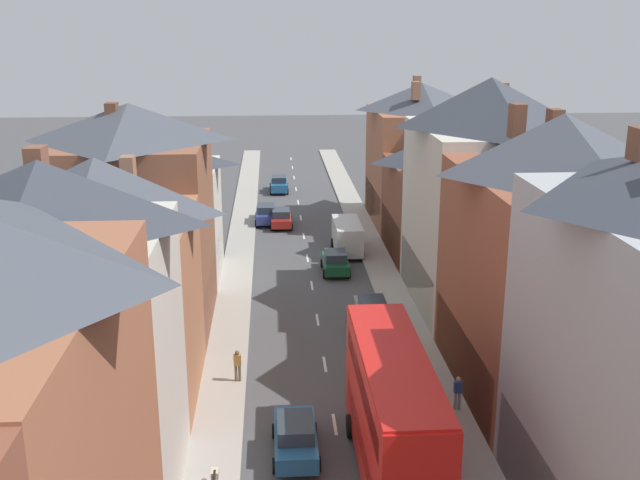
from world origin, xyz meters
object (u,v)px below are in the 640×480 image
double_decker_bus_lead (393,416)px  car_near_silver (390,364)px  pedestrian_far_left (458,391)px  car_mid_black (295,436)px  car_parked_left_a (372,313)px  car_near_blue (281,218)px  car_parked_left_b (335,262)px  pedestrian_mid_right (451,436)px  pedestrian_far_right (238,364)px  car_mid_white (266,214)px  delivery_van (347,236)px  car_parked_right_a (279,184)px

double_decker_bus_lead → car_near_silver: size_ratio=2.66×
pedestrian_far_left → car_mid_black: bearing=-158.2°
car_near_silver → car_parked_left_a: same height
car_near_blue → car_parked_left_b: car_parked_left_b is taller
pedestrian_far_left → pedestrian_mid_right: bearing=-107.5°
pedestrian_far_right → pedestrian_mid_right: bearing=-39.1°
car_parked_left_a → car_mid_white: bearing=104.7°
delivery_van → pedestrian_far_left: delivery_van is taller
car_parked_left_a → pedestrian_mid_right: bearing=-84.5°
car_near_blue → car_parked_right_a: (0.00, 13.68, 0.06)m
double_decker_bus_lead → car_parked_left_b: bearing=90.0°
car_near_blue → pedestrian_far_left: pedestrian_far_left is taller
car_parked_left_a → pedestrian_far_right: 10.03m
car_mid_black → car_parked_left_b: 23.06m
car_parked_left_a → car_mid_white: car_parked_left_a is taller
pedestrian_mid_right → pedestrian_far_left: (1.17, 3.71, 0.00)m
car_parked_left_a → delivery_van: 14.38m
car_parked_left_b → car_mid_white: bearing=109.4°
delivery_van → car_near_silver: bearing=-90.0°
car_near_silver → pedestrian_far_right: pedestrian_far_right is taller
car_parked_right_a → car_mid_white: 12.41m
car_parked_left_b → pedestrian_far_left: 20.18m
pedestrian_far_right → car_mid_black: bearing=-68.0°
car_parked_left_a → car_mid_black: 13.97m
car_near_silver → car_parked_right_a: 42.90m
double_decker_bus_lead → car_parked_right_a: 51.28m
car_parked_left_b → pedestrian_far_right: (-6.19, -16.36, 0.23)m
double_decker_bus_lead → delivery_van: 29.64m
delivery_van → pedestrian_far_right: size_ratio=3.23×
double_decker_bus_lead → car_parked_right_a: (-3.59, 51.12, -1.96)m
double_decker_bus_lead → car_near_silver: double_decker_bus_lead is taller
car_near_silver → car_parked_right_a: (-4.90, 42.62, 0.01)m
car_mid_black → car_near_blue: bearing=90.0°
double_decker_bus_lead → car_parked_left_b: double_decker_bus_lead is taller
double_decker_bus_lead → pedestrian_far_right: bearing=125.9°
car_near_silver → car_parked_right_a: car_parked_right_a is taller
car_near_silver → delivery_van: delivery_van is taller
car_parked_left_a → car_mid_white: 24.37m
double_decker_bus_lead → car_parked_left_a: 15.39m
car_mid_black → pedestrian_mid_right: pedestrian_mid_right is taller
car_parked_left_a → pedestrian_far_right: bearing=-138.3°
double_decker_bus_lead → pedestrian_far_right: (-6.18, 8.54, -1.78)m
car_near_silver → car_mid_white: (-6.20, 30.28, -0.01)m
car_parked_left_a → car_parked_right_a: (-4.90, 35.92, 0.01)m
pedestrian_far_right → delivery_van: bearing=70.4°
car_parked_left_a → car_parked_left_b: (-1.30, 9.69, -0.04)m
car_mid_white → car_near_blue: bearing=-45.8°
car_near_blue → pedestrian_far_right: size_ratio=2.55×
car_mid_black → pedestrian_far_right: pedestrian_far_right is taller
car_near_blue → delivery_van: bearing=-58.1°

